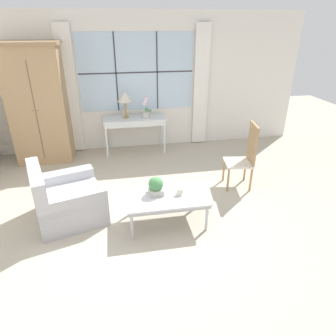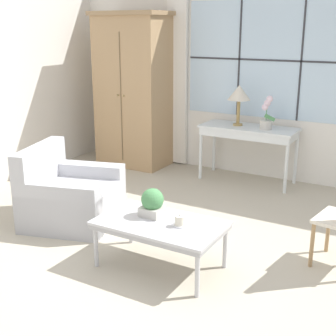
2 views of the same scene
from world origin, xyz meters
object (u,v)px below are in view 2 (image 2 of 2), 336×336
at_px(pillar_candle, 180,221).
at_px(armchair_upholstered, 70,197).
at_px(coffee_table, 160,226).
at_px(console_table, 249,133).
at_px(potted_orchid, 266,116).
at_px(table_lamp, 239,94).
at_px(potted_plant_small, 152,203).
at_px(armoire, 134,90).

bearing_deg(pillar_candle, armchair_upholstered, 166.34).
bearing_deg(coffee_table, armchair_upholstered, 164.20).
relative_size(console_table, potted_orchid, 2.91).
height_order(console_table, table_lamp, table_lamp).
bearing_deg(potted_plant_small, pillar_candle, -13.46).
distance_m(armoire, armchair_upholstered, 2.48).
distance_m(armchair_upholstered, coffee_table, 1.44).
height_order(potted_plant_small, pillar_candle, potted_plant_small).
xyz_separation_m(console_table, armchair_upholstered, (-1.18, -2.29, -0.40)).
xyz_separation_m(armoire, potted_plant_small, (1.90, -2.54, -0.58)).
distance_m(potted_plant_small, pillar_candle, 0.34).
relative_size(armoire, pillar_candle, 19.40).
bearing_deg(table_lamp, armchair_upholstered, -113.74).
relative_size(console_table, coffee_table, 1.17).
distance_m(armoire, table_lamp, 1.66).
distance_m(coffee_table, potted_plant_small, 0.23).
bearing_deg(coffee_table, potted_orchid, 89.10).
height_order(armoire, armchair_upholstered, armoire).
xyz_separation_m(potted_orchid, potted_plant_small, (-0.17, -2.56, -0.38)).
xyz_separation_m(armchair_upholstered, potted_plant_small, (1.25, -0.30, 0.28)).
relative_size(console_table, armchair_upholstered, 1.12).
bearing_deg(potted_orchid, armoire, -179.62).
bearing_deg(potted_plant_small, console_table, 91.62).
bearing_deg(potted_orchid, coffee_table, -90.90).
bearing_deg(pillar_candle, table_lamp, 101.76).
height_order(potted_orchid, potted_plant_small, potted_orchid).
xyz_separation_m(coffee_table, potted_plant_small, (-0.13, 0.09, 0.17)).
xyz_separation_m(table_lamp, potted_plant_small, (0.24, -2.60, -0.64)).
height_order(potted_orchid, armchair_upholstered, potted_orchid).
xyz_separation_m(armchair_upholstered, pillar_candle, (1.57, -0.38, 0.20)).
bearing_deg(potted_plant_small, coffee_table, -33.21).
bearing_deg(pillar_candle, potted_orchid, 93.19).
height_order(coffee_table, pillar_candle, pillar_candle).
xyz_separation_m(table_lamp, coffee_table, (0.37, -2.69, -0.80)).
bearing_deg(pillar_candle, armoire, 130.25).
distance_m(armoire, potted_plant_small, 3.23).
relative_size(potted_orchid, pillar_candle, 3.79).
height_order(armchair_upholstered, potted_plant_small, armchair_upholstered).
bearing_deg(armoire, potted_orchid, 0.38).
xyz_separation_m(armoire, potted_orchid, (2.07, 0.01, -0.20)).
bearing_deg(armchair_upholstered, coffee_table, -15.80).
height_order(console_table, potted_plant_small, console_table).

